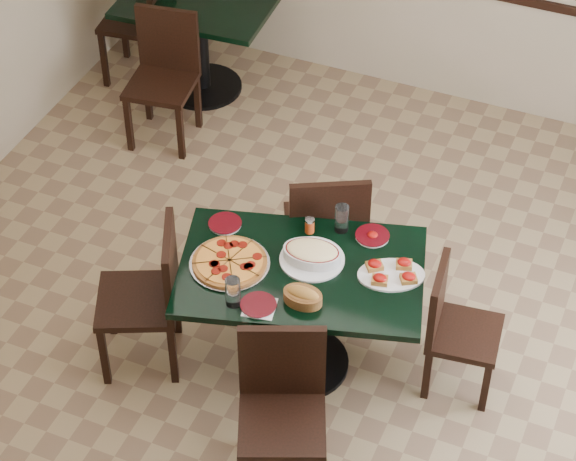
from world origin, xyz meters
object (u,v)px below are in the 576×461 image
at_px(back_chair_left, 148,12).
at_px(bruschetta_platter, 391,273).
at_px(lasagna_casserole, 312,254).
at_px(back_chair_near, 165,69).
at_px(chair_far, 327,228).
at_px(chair_near, 282,401).
at_px(pepperoni_pizza, 230,262).
at_px(chair_right, 453,323).
at_px(back_table, 199,28).
at_px(bread_basket, 303,296).
at_px(chair_left, 152,291).
at_px(main_table, 301,293).

distance_m(back_chair_left, bruschetta_platter, 3.30).
xyz_separation_m(lasagna_casserole, bruschetta_platter, (0.42, 0.05, -0.02)).
bearing_deg(back_chair_near, chair_far, -42.16).
bearing_deg(bruschetta_platter, chair_near, -133.93).
height_order(chair_near, back_chair_near, back_chair_near).
bearing_deg(chair_near, pepperoni_pizza, 111.38).
xyz_separation_m(chair_right, back_chair_near, (-2.47, 1.44, 0.07)).
xyz_separation_m(chair_far, bruschetta_platter, (0.53, -0.44, 0.23)).
bearing_deg(back_chair_near, pepperoni_pizza, -61.27).
xyz_separation_m(back_table, chair_right, (2.48, -2.00, -0.08)).
xyz_separation_m(chair_near, bread_basket, (-0.08, 0.45, 0.28)).
relative_size(chair_far, lasagna_casserole, 2.78).
xyz_separation_m(chair_left, bread_basket, (0.86, 0.04, 0.27)).
bearing_deg(bread_basket, chair_far, 103.35).
distance_m(chair_near, back_chair_left, 3.67).
distance_m(bread_basket, bruschetta_platter, 0.50).
bearing_deg(main_table, back_chair_near, 119.93).
bearing_deg(main_table, lasagna_casserole, 56.51).
bearing_deg(lasagna_casserole, pepperoni_pizza, -160.60).
distance_m(back_table, lasagna_casserole, 2.76).
xyz_separation_m(back_chair_near, bread_basket, (1.78, -1.87, 0.27)).
bearing_deg(bread_basket, back_chair_near, 134.55).
height_order(chair_right, pepperoni_pizza, chair_right).
xyz_separation_m(chair_right, back_chair_left, (-2.89, 1.99, 0.11)).
distance_m(chair_near, chair_right, 1.08).
xyz_separation_m(chair_far, chair_left, (-0.69, -0.82, -0.02)).
relative_size(main_table, back_chair_near, 1.56).
bearing_deg(chair_near, back_table, 100.36).
bearing_deg(chair_right, main_table, 98.69).
height_order(chair_far, pepperoni_pizza, chair_far).
bearing_deg(back_table, chair_far, -48.76).
distance_m(main_table, bread_basket, 0.32).
bearing_deg(bruschetta_platter, back_chair_near, 119.46).
bearing_deg(chair_right, bruschetta_platter, 97.62).
distance_m(chair_near, back_chair_near, 2.98).
bearing_deg(chair_far, back_chair_near, -61.47).
relative_size(back_chair_left, lasagna_casserole, 2.86).
xyz_separation_m(chair_left, back_chair_near, (-0.92, 1.91, -0.00)).
height_order(back_table, bruschetta_platter, bruschetta_platter).
bearing_deg(lasagna_casserole, chair_near, -86.62).
bearing_deg(chair_near, bruschetta_platter, 48.41).
height_order(back_table, chair_right, chair_right).
bearing_deg(back_chair_left, chair_far, 43.63).
xyz_separation_m(back_table, pepperoni_pizza, (1.34, -2.33, 0.24)).
distance_m(back_chair_near, pepperoni_pizza, 2.23).
bearing_deg(chair_right, bread_basket, 115.39).
relative_size(chair_left, bread_basket, 4.47).
height_order(back_chair_near, bread_basket, back_chair_near).
bearing_deg(back_chair_near, chair_right, -38.32).
bearing_deg(back_table, chair_right, -42.15).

